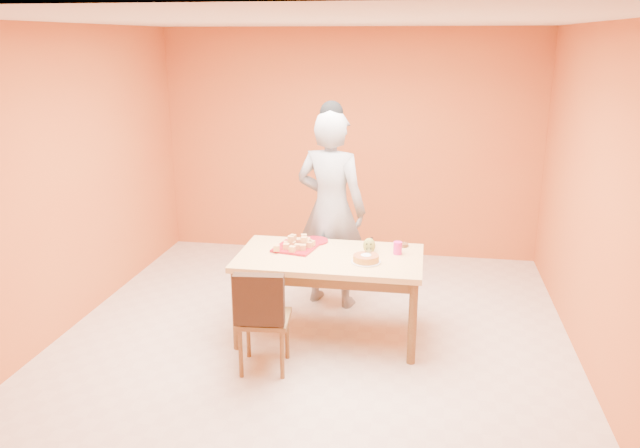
% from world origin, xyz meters
% --- Properties ---
extents(floor, '(5.00, 5.00, 0.00)m').
position_xyz_m(floor, '(0.00, 0.00, 0.00)').
color(floor, beige).
rests_on(floor, ground).
extents(ceiling, '(5.00, 5.00, 0.00)m').
position_xyz_m(ceiling, '(0.00, 0.00, 2.70)').
color(ceiling, white).
rests_on(ceiling, wall_back).
extents(wall_back, '(4.50, 0.00, 4.50)m').
position_xyz_m(wall_back, '(0.00, 2.50, 1.35)').
color(wall_back, '#C6652D').
rests_on(wall_back, floor).
extents(wall_left, '(0.00, 5.00, 5.00)m').
position_xyz_m(wall_left, '(-2.25, 0.00, 1.35)').
color(wall_left, '#C6652D').
rests_on(wall_left, floor).
extents(wall_right, '(0.00, 5.00, 5.00)m').
position_xyz_m(wall_right, '(2.25, 0.00, 1.35)').
color(wall_right, '#C6652D').
rests_on(wall_right, floor).
extents(dining_table, '(1.60, 0.90, 0.76)m').
position_xyz_m(dining_table, '(0.13, 0.17, 0.67)').
color(dining_table, '#F3BC7F').
rests_on(dining_table, floor).
extents(dining_chair, '(0.44, 0.51, 0.88)m').
position_xyz_m(dining_chair, '(-0.30, -0.51, 0.46)').
color(dining_chair, brown).
rests_on(dining_chair, floor).
extents(pastry_pile, '(0.31, 0.31, 0.10)m').
position_xyz_m(pastry_pile, '(-0.20, 0.29, 0.83)').
color(pastry_pile, tan).
rests_on(pastry_pile, pastry_platter).
extents(person, '(0.80, 0.62, 1.94)m').
position_xyz_m(person, '(0.03, 0.90, 0.97)').
color(person, gray).
rests_on(person, floor).
extents(pastry_platter, '(0.41, 0.41, 0.02)m').
position_xyz_m(pastry_platter, '(-0.20, 0.29, 0.77)').
color(pastry_platter, maroon).
rests_on(pastry_platter, dining_table).
extents(red_dinner_plate, '(0.31, 0.31, 0.02)m').
position_xyz_m(red_dinner_plate, '(-0.07, 0.52, 0.77)').
color(red_dinner_plate, maroon).
rests_on(red_dinner_plate, dining_table).
extents(white_cake_plate, '(0.33, 0.33, 0.01)m').
position_xyz_m(white_cake_plate, '(0.45, 0.05, 0.77)').
color(white_cake_plate, white).
rests_on(white_cake_plate, dining_table).
extents(sponge_cake, '(0.23, 0.23, 0.05)m').
position_xyz_m(sponge_cake, '(0.45, 0.05, 0.80)').
color(sponge_cake, gold).
rests_on(sponge_cake, white_cake_plate).
extents(cake_server, '(0.05, 0.28, 0.01)m').
position_xyz_m(cake_server, '(0.46, 0.23, 0.83)').
color(cake_server, silver).
rests_on(cake_server, sponge_cake).
extents(egg_ornament, '(0.12, 0.10, 0.14)m').
position_xyz_m(egg_ornament, '(0.46, 0.29, 0.83)').
color(egg_ornament, olive).
rests_on(egg_ornament, dining_table).
extents(magenta_glass, '(0.09, 0.09, 0.11)m').
position_xyz_m(magenta_glass, '(0.71, 0.31, 0.81)').
color(magenta_glass, '#D9208A').
rests_on(magenta_glass, dining_table).
extents(checker_tin, '(0.10, 0.10, 0.03)m').
position_xyz_m(checker_tin, '(0.74, 0.52, 0.77)').
color(checker_tin, '#3C1F10').
rests_on(checker_tin, dining_table).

